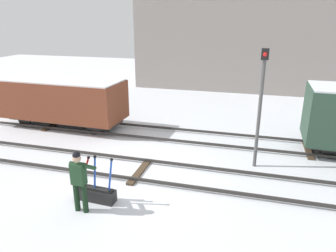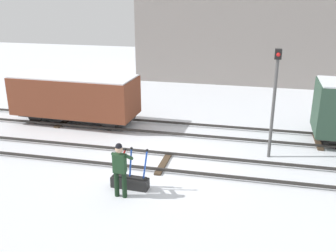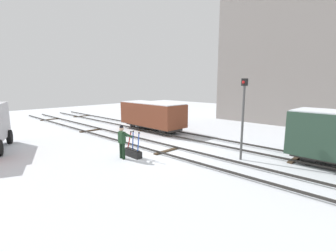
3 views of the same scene
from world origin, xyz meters
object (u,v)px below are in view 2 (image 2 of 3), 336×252
at_px(switch_lever_frame, 130,181).
at_px(freight_car_back_track, 75,96).
at_px(rail_worker, 120,166).
at_px(signal_post, 274,94).

distance_m(switch_lever_frame, freight_car_back_track, 7.37).
bearing_deg(freight_car_back_track, switch_lever_frame, -48.92).
distance_m(rail_worker, freight_car_back_track, 7.69).
xyz_separation_m(switch_lever_frame, signal_post, (4.44, 3.59, 2.28)).
bearing_deg(freight_car_back_track, signal_post, -11.03).
bearing_deg(rail_worker, signal_post, 45.52).
relative_size(switch_lever_frame, freight_car_back_track, 0.24).
bearing_deg(switch_lever_frame, freight_car_back_track, 132.40).
xyz_separation_m(signal_post, freight_car_back_track, (-9.06, 2.05, -1.17)).
height_order(rail_worker, signal_post, signal_post).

